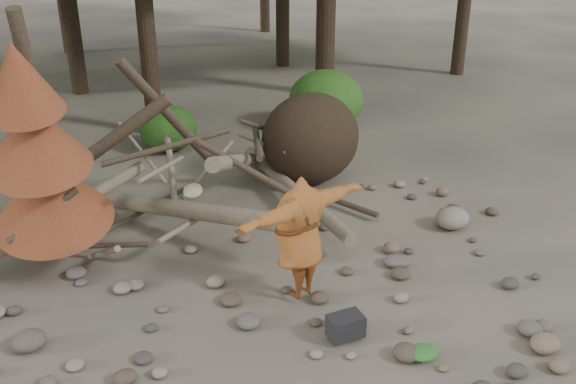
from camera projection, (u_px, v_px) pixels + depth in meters
ground at (332, 314)px, 9.60m from camera, size 120.00×120.00×0.00m
deadfall_pile at (290, 146)px, 13.44m from camera, size 8.55×5.24×3.30m
dead_conifer at (39, 156)px, 9.74m from camera, size 2.06×2.16×4.35m
bush_mid at (168, 128)px, 15.71m from camera, size 1.40×1.40×1.12m
bush_right at (326, 100)px, 17.09m from camera, size 2.00×2.00×1.60m
frisbee_thrower at (299, 237)px, 9.56m from camera, size 3.05×0.96×2.22m
backpack at (345, 329)px, 9.00m from camera, size 0.53×0.40×0.33m
cloth_green at (424, 355)px, 8.62m from camera, size 0.41×0.34×0.15m
cloth_orange at (356, 324)px, 9.30m from camera, size 0.28×0.23×0.10m
boulder_front_right at (545, 343)px, 8.77m from camera, size 0.42×0.38×0.25m
boulder_mid_right at (452, 218)px, 12.07m from camera, size 0.66×0.59×0.39m
boulder_mid_left at (29, 341)px, 8.81m from camera, size 0.47×0.42×0.28m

